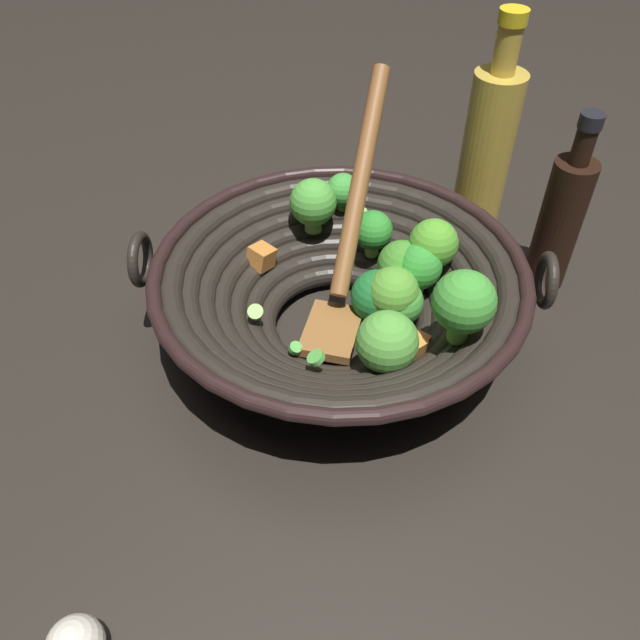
% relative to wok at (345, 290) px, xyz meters
% --- Properties ---
extents(ground_plane, '(4.00, 4.00, 0.00)m').
position_rel_wok_xyz_m(ground_plane, '(-0.00, 0.00, -0.06)').
color(ground_plane, '#28231E').
extents(wok, '(0.36, 0.36, 0.21)m').
position_rel_wok_xyz_m(wok, '(0.00, 0.00, 0.00)').
color(wok, black).
rests_on(wok, ground).
extents(soy_sauce_bottle, '(0.04, 0.04, 0.20)m').
position_rel_wok_xyz_m(soy_sauce_bottle, '(0.21, -0.13, 0.02)').
color(soy_sauce_bottle, black).
rests_on(soy_sauce_bottle, ground).
extents(cooking_oil_bottle, '(0.06, 0.06, 0.26)m').
position_rel_wok_xyz_m(cooking_oil_bottle, '(0.24, -0.02, 0.04)').
color(cooking_oil_bottle, gold).
rests_on(cooking_oil_bottle, ground).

